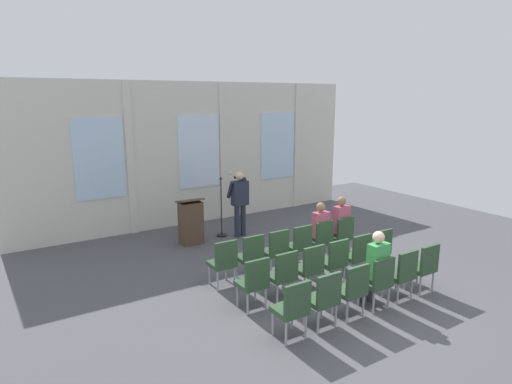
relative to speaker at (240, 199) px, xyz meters
The scene contains 26 objects.
ground_plane 4.50m from the speaker, 94.00° to the right, with size 16.05×16.05×0.00m, color #4C4C51.
rear_partition 2.06m from the speaker, 98.72° to the left, with size 10.11×0.14×3.97m.
speaker is the anchor object (origin of this frame).
mic_stand 0.81m from the speaker, 147.63° to the left, with size 0.28×0.28×1.55m.
lectern 1.39m from the speaker, behind, with size 0.60×0.48×1.16m.
chair_r0_c0 3.13m from the speaker, 125.73° to the right, with size 0.46×0.44×0.94m.
chair_r0_c1 2.83m from the speaker, 115.66° to the right, with size 0.46×0.44×0.94m.
chair_r0_c2 2.63m from the speaker, 103.57° to the right, with size 0.46×0.44×0.94m.
chair_r0_c3 2.55m from the speaker, 90.13° to the right, with size 0.46×0.44×0.94m.
chair_r0_c4 2.62m from the speaker, 76.68° to the right, with size 0.46×0.44×0.94m.
audience_r0_c4 2.52m from the speaker, 76.26° to the right, with size 0.36×0.39×1.33m.
chair_r0_c5 2.82m from the speaker, 64.56° to the right, with size 0.46×0.44×0.94m.
audience_r0_c5 2.72m from the speaker, 63.85° to the right, with size 0.36×0.39×1.39m.
chair_r1_c0 4.05m from the speaker, 116.70° to the right, with size 0.46×0.44×0.94m.
chair_r1_c1 3.82m from the speaker, 108.56° to the right, with size 0.46×0.44×0.94m.
chair_r1_c2 3.67m from the speaker, 99.58° to the right, with size 0.46×0.44×0.94m.
chair_r1_c3 3.62m from the speaker, 90.09° to the right, with size 0.46×0.44×0.94m.
chair_r1_c4 3.67m from the speaker, 80.60° to the right, with size 0.46×0.44×0.94m.
chair_r1_c5 3.82m from the speaker, 71.60° to the right, with size 0.46×0.44×0.94m.
chair_r2_c0 5.04m from the speaker, 111.14° to the right, with size 0.46×0.44×0.94m.
chair_r2_c1 4.85m from the speaker, 104.48° to the right, with size 0.46×0.44×0.94m.
chair_r2_c2 4.74m from the speaker, 97.39° to the right, with size 0.46×0.44×0.94m.
chair_r2_c3 4.70m from the speaker, 90.07° to the right, with size 0.46×0.44×0.94m.
audience_r2_c3 4.60m from the speaker, 90.07° to the right, with size 0.36×0.39×1.37m.
chair_r2_c4 4.74m from the speaker, 82.75° to the right, with size 0.46×0.44×0.94m.
chair_r2_c5 4.85m from the speaker, 75.65° to the right, with size 0.46×0.44×0.94m.
Camera 1 is at (-5.07, -4.94, 3.55)m, focal length 30.26 mm.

